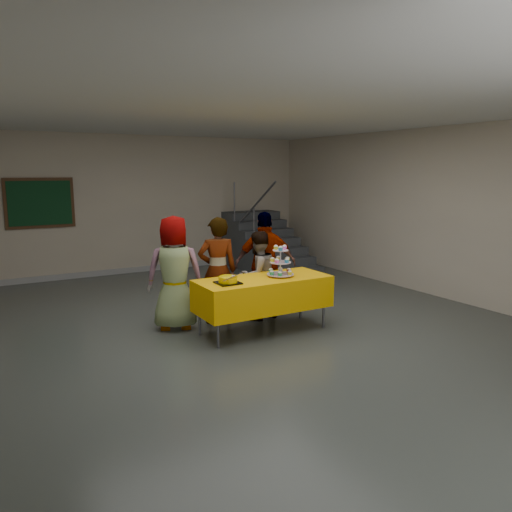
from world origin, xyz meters
The scene contains 10 objects.
room_shell centered at (0.00, 0.02, 2.13)m, with size 10.00×10.04×3.02m.
bake_table centered at (0.25, 0.00, 0.56)m, with size 1.88×0.78×0.77m.
cupcake_stand centered at (0.52, -0.02, 0.94)m, with size 0.38×0.38×0.44m.
bear_cake centered at (-0.32, -0.06, 0.83)m, with size 0.32×0.36×0.12m.
schoolchild_a centered at (-0.76, 0.75, 0.81)m, with size 0.80×0.52×1.63m, color slate.
schoolchild_b centered at (-0.11, 0.70, 0.79)m, with size 0.58×0.38×1.58m, color slate.
schoolchild_c centered at (0.49, 0.57, 0.67)m, with size 0.66×0.51×1.35m, color slate.
schoolchild_d centered at (0.72, 0.71, 0.81)m, with size 0.95×0.40×1.62m, color slate.
staircase centered at (2.70, 4.13, 0.49)m, with size 1.30×2.40×2.04m.
noticeboard centered at (-1.97, 4.96, 1.60)m, with size 1.30×0.05×1.00m.
Camera 1 is at (-3.21, -5.80, 2.24)m, focal length 35.00 mm.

